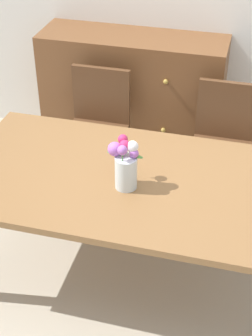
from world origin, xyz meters
name	(u,v)px	position (x,y,z in m)	size (l,w,h in m)	color
ground_plane	(128,270)	(0.00, 0.00, 0.00)	(12.00, 12.00, 0.00)	#B7AD99
dining_table	(129,188)	(0.00, 0.00, 0.65)	(1.90, 1.02, 0.72)	olive
chair_left	(98,123)	(-0.45, 0.85, 0.52)	(0.42, 0.42, 0.90)	brown
chair_right	(224,139)	(0.45, 0.85, 0.52)	(0.42, 0.42, 0.90)	brown
dresser	(132,97)	(-0.31, 1.33, 0.50)	(1.40, 0.47, 1.00)	brown
flower_vase	(125,164)	(0.00, -0.07, 0.86)	(0.20, 0.17, 0.27)	silver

